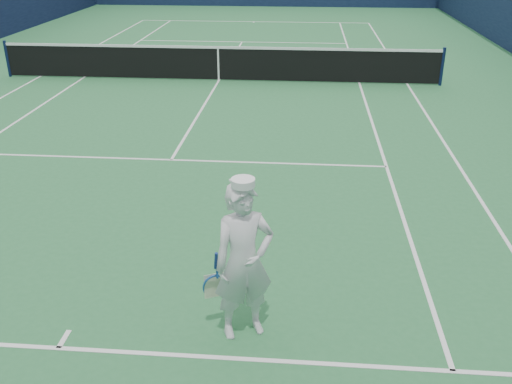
# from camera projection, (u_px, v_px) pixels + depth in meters

# --- Properties ---
(ground) EXTENTS (80.00, 80.00, 0.00)m
(ground) POSITION_uv_depth(u_px,v_px,m) (219.00, 81.00, 16.82)
(ground) COLOR #296D3C
(ground) RESTS_ON ground
(court_markings) EXTENTS (11.03, 23.83, 0.01)m
(court_markings) POSITION_uv_depth(u_px,v_px,m) (219.00, 81.00, 16.82)
(court_markings) COLOR white
(court_markings) RESTS_ON ground
(windscreen_fence) EXTENTS (20.12, 36.12, 4.00)m
(windscreen_fence) POSITION_uv_depth(u_px,v_px,m) (217.00, 10.00, 15.99)
(windscreen_fence) COLOR #0E1834
(windscreen_fence) RESTS_ON ground
(tennis_net) EXTENTS (12.88, 0.09, 1.07)m
(tennis_net) POSITION_uv_depth(u_px,v_px,m) (218.00, 62.00, 16.59)
(tennis_net) COLOR #141E4C
(tennis_net) RESTS_ON ground
(tennis_player) EXTENTS (0.88, 0.66, 1.85)m
(tennis_player) POSITION_uv_depth(u_px,v_px,m) (244.00, 262.00, 5.96)
(tennis_player) COLOR silver
(tennis_player) RESTS_ON ground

